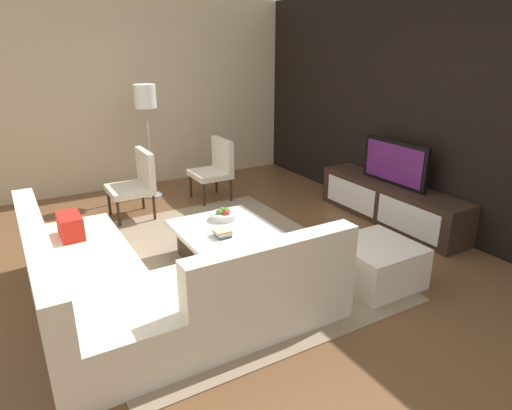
{
  "coord_description": "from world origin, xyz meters",
  "views": [
    {
      "loc": [
        3.73,
        -1.74,
        2.17
      ],
      "look_at": [
        -0.14,
        0.52,
        0.52
      ],
      "focal_mm": 31.38,
      "sensor_mm": 36.0,
      "label": 1
    }
  ],
  "objects_px": {
    "ottoman": "(376,263)",
    "fruit_bowl": "(224,215)",
    "media_console": "(390,203)",
    "accent_chair_near": "(137,180)",
    "coffee_table": "(224,242)",
    "television": "(395,163)",
    "sectional_couch": "(147,285)",
    "floor_lamp": "(146,104)",
    "accent_chair_far": "(216,166)",
    "book_stack": "(222,233)"
  },
  "relations": [
    {
      "from": "floor_lamp",
      "to": "accent_chair_far",
      "type": "xyz_separation_m",
      "value": [
        0.56,
        0.78,
        -0.85
      ]
    },
    {
      "from": "media_console",
      "to": "fruit_bowl",
      "type": "relative_size",
      "value": 7.55
    },
    {
      "from": "floor_lamp",
      "to": "fruit_bowl",
      "type": "relative_size",
      "value": 5.77
    },
    {
      "from": "accent_chair_far",
      "to": "book_stack",
      "type": "distance_m",
      "value": 2.23
    },
    {
      "from": "television",
      "to": "floor_lamp",
      "type": "distance_m",
      "value": 3.43
    },
    {
      "from": "coffee_table",
      "to": "ottoman",
      "type": "relative_size",
      "value": 1.34
    },
    {
      "from": "fruit_bowl",
      "to": "accent_chair_near",
      "type": "bearing_deg",
      "value": -161.63
    },
    {
      "from": "media_console",
      "to": "fruit_bowl",
      "type": "xyz_separation_m",
      "value": [
        -0.28,
        -2.2,
        0.18
      ]
    },
    {
      "from": "sectional_couch",
      "to": "ottoman",
      "type": "bearing_deg",
      "value": 74.84
    },
    {
      "from": "television",
      "to": "ottoman",
      "type": "xyz_separation_m",
      "value": [
        1.05,
        -1.26,
        -0.57
      ]
    },
    {
      "from": "fruit_bowl",
      "to": "accent_chair_far",
      "type": "distance_m",
      "value": 1.78
    },
    {
      "from": "media_console",
      "to": "floor_lamp",
      "type": "height_order",
      "value": "floor_lamp"
    },
    {
      "from": "sectional_couch",
      "to": "ottoman",
      "type": "relative_size",
      "value": 3.36
    },
    {
      "from": "media_console",
      "to": "television",
      "type": "relative_size",
      "value": 2.14
    },
    {
      "from": "television",
      "to": "book_stack",
      "type": "relative_size",
      "value": 5.55
    },
    {
      "from": "coffee_table",
      "to": "fruit_bowl",
      "type": "distance_m",
      "value": 0.3
    },
    {
      "from": "ottoman",
      "to": "book_stack",
      "type": "bearing_deg",
      "value": -128.99
    },
    {
      "from": "media_console",
      "to": "floor_lamp",
      "type": "relative_size",
      "value": 1.31
    },
    {
      "from": "fruit_bowl",
      "to": "floor_lamp",
      "type": "bearing_deg",
      "value": -177.59
    },
    {
      "from": "media_console",
      "to": "floor_lamp",
      "type": "bearing_deg",
      "value": -137.36
    },
    {
      "from": "sectional_couch",
      "to": "fruit_bowl",
      "type": "height_order",
      "value": "sectional_couch"
    },
    {
      "from": "television",
      "to": "coffee_table",
      "type": "distance_m",
      "value": 2.37
    },
    {
      "from": "media_console",
      "to": "accent_chair_near",
      "type": "distance_m",
      "value": 3.25
    },
    {
      "from": "ottoman",
      "to": "fruit_bowl",
      "type": "xyz_separation_m",
      "value": [
        -1.33,
        -0.94,
        0.23
      ]
    },
    {
      "from": "accent_chair_near",
      "to": "floor_lamp",
      "type": "xyz_separation_m",
      "value": [
        -0.7,
        0.41,
        0.86
      ]
    },
    {
      "from": "sectional_couch",
      "to": "ottoman",
      "type": "distance_m",
      "value": 2.1
    },
    {
      "from": "accent_chair_far",
      "to": "accent_chair_near",
      "type": "bearing_deg",
      "value": -72.35
    },
    {
      "from": "television",
      "to": "ottoman",
      "type": "bearing_deg",
      "value": -50.26
    },
    {
      "from": "accent_chair_near",
      "to": "ottoman",
      "type": "height_order",
      "value": "accent_chair_near"
    },
    {
      "from": "television",
      "to": "ottoman",
      "type": "distance_m",
      "value": 1.74
    },
    {
      "from": "television",
      "to": "coffee_table",
      "type": "xyz_separation_m",
      "value": [
        -0.1,
        -2.3,
        -0.57
      ]
    },
    {
      "from": "sectional_couch",
      "to": "fruit_bowl",
      "type": "xyz_separation_m",
      "value": [
        -0.78,
        1.09,
        0.14
      ]
    },
    {
      "from": "coffee_table",
      "to": "accent_chair_far",
      "type": "relative_size",
      "value": 1.08
    },
    {
      "from": "coffee_table",
      "to": "accent_chair_far",
      "type": "bearing_deg",
      "value": 156.78
    },
    {
      "from": "sectional_couch",
      "to": "accent_chair_near",
      "type": "relative_size",
      "value": 2.7
    },
    {
      "from": "floor_lamp",
      "to": "book_stack",
      "type": "relative_size",
      "value": 9.09
    },
    {
      "from": "sectional_couch",
      "to": "coffee_table",
      "type": "height_order",
      "value": "sectional_couch"
    },
    {
      "from": "television",
      "to": "sectional_couch",
      "type": "relative_size",
      "value": 0.42
    },
    {
      "from": "media_console",
      "to": "sectional_couch",
      "type": "relative_size",
      "value": 0.9
    },
    {
      "from": "fruit_bowl",
      "to": "accent_chair_far",
      "type": "height_order",
      "value": "accent_chair_far"
    },
    {
      "from": "media_console",
      "to": "accent_chair_near",
      "type": "relative_size",
      "value": 2.43
    },
    {
      "from": "media_console",
      "to": "coffee_table",
      "type": "height_order",
      "value": "media_console"
    },
    {
      "from": "floor_lamp",
      "to": "ottoman",
      "type": "height_order",
      "value": "floor_lamp"
    },
    {
      "from": "coffee_table",
      "to": "fruit_bowl",
      "type": "xyz_separation_m",
      "value": [
        -0.18,
        0.1,
        0.23
      ]
    },
    {
      "from": "fruit_bowl",
      "to": "accent_chair_far",
      "type": "relative_size",
      "value": 0.32
    },
    {
      "from": "coffee_table",
      "to": "ottoman",
      "type": "height_order",
      "value": "ottoman"
    },
    {
      "from": "media_console",
      "to": "fruit_bowl",
      "type": "bearing_deg",
      "value": -97.25
    },
    {
      "from": "accent_chair_far",
      "to": "television",
      "type": "bearing_deg",
      "value": 49.2
    },
    {
      "from": "ottoman",
      "to": "book_stack",
      "type": "height_order",
      "value": "book_stack"
    },
    {
      "from": "floor_lamp",
      "to": "book_stack",
      "type": "bearing_deg",
      "value": -2.67
    }
  ]
}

